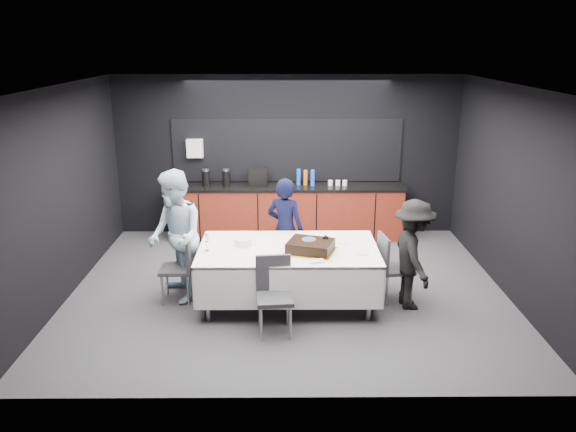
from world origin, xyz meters
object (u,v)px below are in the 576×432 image
Objects in this scene: plate_stack at (243,242)px; chair_near at (274,289)px; champagne_flute at (206,239)px; chair_left at (182,263)px; party_table at (288,257)px; person_center at (285,230)px; person_right at (413,255)px; person_left at (175,237)px; cake_assembly at (311,246)px; chair_right at (391,263)px.

plate_stack is 0.25× the size of chair_near.
chair_left is at bearing 152.69° from champagne_flute.
party_table is 0.78m from person_center.
chair_left is at bearing 80.55° from person_right.
person_left is 1.22× the size of person_right.
person_right reaches higher than cake_assembly.
cake_assembly is at bearing 133.23° from person_center.
chair_right is 1.72m from chair_near.
chair_right reaches higher than plate_stack.
person_right reaches higher than chair_right.
plate_stack is at bearing 0.85° from chair_left.
chair_right and chair_near have the same top height.
champagne_flute is at bearing -173.77° from party_table.
party_table is 1.31× the size of person_left.
chair_right is (1.07, 0.20, -0.32)m from cake_assembly.
party_table is 3.28× the size of cake_assembly.
chair_left is (-0.36, 0.19, -0.40)m from champagne_flute.
cake_assembly is at bearing -1.82° from champagne_flute.
chair_near is at bearing 109.15° from person_center.
champagne_flute is 0.24× the size of chair_left.
champagne_flute is 0.13× the size of person_left.
chair_right is 0.36m from person_right.
person_center reaches higher than chair_left.
person_center is (-0.32, 0.93, -0.09)m from cake_assembly.
party_table is 1.09m from champagne_flute.
person_left is (-2.84, 0.08, 0.35)m from chair_right.
chair_near is at bearing -33.67° from chair_left.
party_table is at bearing 79.86° from person_right.
plate_stack reaches higher than party_table.
chair_near is (-0.46, -0.59, -0.32)m from cake_assembly.
chair_near is at bearing -127.78° from cake_assembly.
person_right is (1.32, 0.03, -0.13)m from cake_assembly.
chair_right is at bearing -0.52° from chair_left.
chair_left is 2.76m from chair_right.
chair_right reaches higher than party_table.
person_center is 1.87m from person_right.
chair_right is 0.64× the size of person_right.
person_center is 0.86× the size of person_left.
plate_stack is at bearing 78.83° from person_right.
person_left reaches higher than chair_left.
person_left is at bearing 170.76° from cake_assembly.
champagne_flute is (-1.04, -0.11, 0.30)m from party_table.
person_left reaches higher than chair_near.
party_table is 1.61m from person_right.
champagne_flute is 1.35m from person_center.
champagne_flute is 0.24× the size of chair_right.
person_right is (2.19, -0.21, -0.11)m from plate_stack.
person_left reaches higher than champagne_flute.
champagne_flute is (-0.45, -0.20, 0.11)m from plate_stack.
plate_stack is at bearing 171.73° from party_table.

